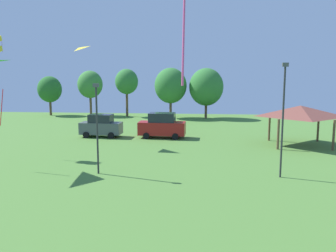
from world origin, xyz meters
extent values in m
cylinder|color=#E54C93|center=(-0.23, 11.02, 7.52)|extent=(0.08, 0.45, 2.81)
pyramid|color=green|center=(-12.29, 25.41, 6.43)|extent=(1.99, 2.65, 0.10)
cylinder|color=red|center=(-13.15, 25.32, 4.16)|extent=(0.40, 0.09, 2.46)
cylinder|color=purple|center=(-15.55, 30.01, 8.68)|extent=(0.02, 0.02, 1.16)
pyramid|color=yellow|center=(-11.02, 33.46, 7.75)|extent=(1.92, 1.91, 0.47)
cube|color=#4C5156|center=(-10.02, 37.85, 0.91)|extent=(4.21, 1.89, 1.18)
cube|color=#1E232D|center=(-10.02, 37.85, 1.91)|extent=(2.33, 1.69, 0.83)
cylinder|color=black|center=(-8.77, 36.94, 0.32)|extent=(0.65, 0.24, 0.64)
cylinder|color=black|center=(-8.71, 38.69, 0.32)|extent=(0.65, 0.24, 0.64)
cylinder|color=black|center=(-11.34, 37.02, 0.32)|extent=(0.65, 0.24, 0.64)
cylinder|color=black|center=(-11.28, 38.77, 0.32)|extent=(0.65, 0.24, 0.64)
cube|color=maroon|center=(-3.77, 37.93, 0.97)|extent=(4.74, 2.03, 1.30)
cube|color=#1E232D|center=(-3.77, 37.93, 2.07)|extent=(2.63, 1.80, 0.91)
cylinder|color=black|center=(-2.36, 36.95, 0.32)|extent=(0.65, 0.25, 0.64)
cylinder|color=black|center=(-2.28, 38.79, 0.32)|extent=(0.65, 0.25, 0.64)
cylinder|color=black|center=(-5.25, 37.06, 0.32)|extent=(0.65, 0.25, 0.64)
cylinder|color=black|center=(-5.18, 38.91, 0.32)|extent=(0.65, 0.25, 0.64)
cylinder|color=brown|center=(6.70, 33.33, 1.30)|extent=(0.20, 0.20, 2.60)
cylinder|color=brown|center=(11.24, 33.33, 1.30)|extent=(0.20, 0.20, 2.60)
cylinder|color=brown|center=(6.70, 37.40, 1.30)|extent=(0.20, 0.20, 2.60)
cylinder|color=brown|center=(11.24, 37.40, 1.30)|extent=(0.20, 0.20, 2.60)
pyramid|color=brown|center=(8.97, 35.36, 3.10)|extent=(5.88, 5.26, 1.00)
cylinder|color=#2D2D33|center=(5.12, 24.86, 3.41)|extent=(0.12, 0.12, 6.81)
cube|color=#4C4C51|center=(5.12, 24.86, 6.93)|extent=(0.36, 0.20, 0.24)
cylinder|color=#2D2D33|center=(-6.41, 24.58, 2.78)|extent=(0.12, 0.12, 5.56)
cube|color=#4C4C51|center=(-6.41, 24.58, 5.68)|extent=(0.36, 0.20, 0.24)
cylinder|color=brown|center=(-23.24, 55.86, 1.34)|extent=(0.36, 0.36, 2.67)
ellipsoid|color=#286628|center=(-23.24, 55.86, 4.04)|extent=(3.65, 3.65, 4.02)
cylinder|color=brown|center=(-16.88, 56.08, 1.69)|extent=(0.36, 0.36, 3.38)
ellipsoid|color=#3D7F38|center=(-16.88, 56.08, 4.81)|extent=(3.80, 3.80, 4.18)
cylinder|color=brown|center=(-11.09, 55.59, 1.99)|extent=(0.36, 0.36, 3.97)
ellipsoid|color=#337533|center=(-11.09, 55.59, 5.26)|extent=(3.43, 3.43, 3.78)
cylinder|color=brown|center=(-4.35, 54.28, 1.49)|extent=(0.36, 0.36, 2.97)
ellipsoid|color=#337533|center=(-4.35, 54.28, 4.72)|extent=(4.65, 4.65, 5.12)
cylinder|color=brown|center=(0.79, 54.48, 1.35)|extent=(0.36, 0.36, 2.69)
ellipsoid|color=#337533|center=(0.79, 54.48, 4.53)|extent=(4.91, 4.91, 5.40)
camera|label=1|loc=(0.19, 2.82, 6.38)|focal=38.00mm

